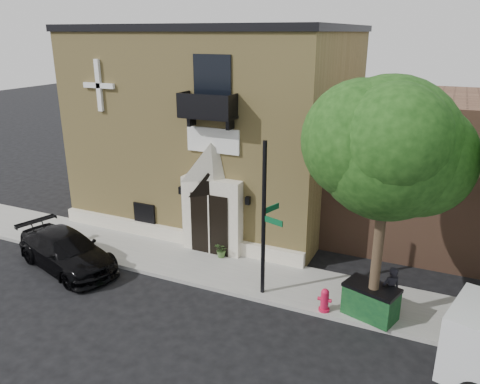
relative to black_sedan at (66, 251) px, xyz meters
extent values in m
plane|color=black|center=(5.73, 0.77, -0.73)|extent=(120.00, 120.00, 0.00)
cube|color=gray|center=(6.73, 2.27, -0.66)|extent=(42.00, 3.00, 0.15)
cube|color=tan|center=(2.73, 8.77, 3.77)|extent=(12.00, 10.00, 9.00)
cube|color=black|center=(2.73, 8.77, 8.42)|extent=(12.20, 10.20, 0.30)
cube|color=silver|center=(2.73, 3.65, -0.28)|extent=(12.00, 0.30, 0.60)
cube|color=silver|center=(4.73, 3.52, 1.02)|extent=(2.60, 0.55, 3.20)
pyramid|color=silver|center=(4.73, 3.52, 3.37)|extent=(2.60, 0.55, 1.50)
cube|color=black|center=(4.73, 3.23, 0.72)|extent=(1.70, 0.06, 2.60)
cube|color=silver|center=(4.73, 3.19, 0.72)|extent=(0.06, 0.04, 2.60)
cube|color=white|center=(4.73, 3.71, 4.17)|extent=(2.30, 0.10, 1.00)
cube|color=black|center=(4.73, 3.32, 5.17)|extent=(2.20, 0.90, 0.10)
cube|color=black|center=(4.73, 2.89, 5.62)|extent=(2.20, 0.06, 0.90)
cube|color=black|center=(3.68, 3.32, 5.62)|extent=(0.06, 0.90, 0.90)
cube|color=black|center=(5.78, 3.32, 5.62)|extent=(0.06, 0.90, 0.90)
cube|color=black|center=(4.73, 3.74, 6.37)|extent=(1.60, 0.08, 2.20)
cube|color=white|center=(-0.77, 3.69, 6.07)|extent=(0.22, 0.14, 2.20)
cube|color=white|center=(-0.77, 3.69, 6.07)|extent=(1.60, 0.14, 0.22)
cube|color=black|center=(1.13, 3.72, 0.42)|extent=(1.10, 0.10, 1.00)
cube|color=orange|center=(1.13, 3.75, 0.42)|extent=(0.85, 0.06, 0.75)
cube|color=black|center=(3.18, 3.65, 1.87)|extent=(0.18, 0.18, 0.32)
cube|color=black|center=(6.28, 3.65, 1.87)|extent=(0.18, 0.18, 0.32)
cylinder|color=#38281C|center=(11.73, 1.22, 1.52)|extent=(0.32, 0.32, 4.20)
sphere|color=#14360E|center=(11.73, 1.22, 5.09)|extent=(4.20, 4.20, 4.20)
sphere|color=#14360E|center=(12.53, 1.52, 4.79)|extent=(3.36, 3.36, 3.36)
sphere|color=#14360E|center=(11.03, 1.02, 5.29)|extent=(3.57, 3.57, 3.57)
sphere|color=#14360E|center=(11.93, 0.52, 5.49)|extent=(3.15, 3.15, 3.15)
imported|color=black|center=(0.00, 0.00, 0.00)|extent=(5.44, 3.43, 1.47)
cylinder|color=black|center=(7.92, 1.26, 2.18)|extent=(0.15, 0.15, 5.54)
cube|color=#094D28|center=(8.31, 1.13, 2.28)|extent=(0.76, 0.28, 0.20)
cube|color=#094D28|center=(8.05, 1.65, 2.51)|extent=(0.28, 0.76, 0.20)
cylinder|color=#BE1237|center=(10.24, 1.02, -0.54)|extent=(0.37, 0.37, 0.08)
cylinder|color=#BE1237|center=(10.24, 1.02, -0.22)|extent=(0.27, 0.27, 0.57)
sphere|color=#BE1237|center=(10.24, 1.02, 0.10)|extent=(0.27, 0.27, 0.27)
cylinder|color=#BE1237|center=(10.24, 1.02, -0.17)|extent=(0.47, 0.12, 0.12)
cube|color=#0E351C|center=(11.67, 1.33, -0.08)|extent=(1.85, 1.37, 1.01)
cube|color=black|center=(11.67, 1.33, 0.47)|extent=(1.91, 1.43, 0.11)
imported|color=#44672F|center=(5.37, 3.10, -0.26)|extent=(0.73, 0.69, 0.65)
imported|color=black|center=(12.21, 1.71, 0.28)|extent=(0.75, 0.71, 1.72)
camera|label=1|loc=(13.29, -12.45, 8.25)|focal=35.00mm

